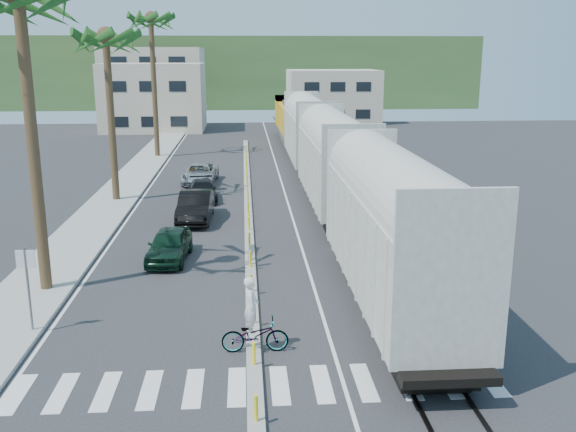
# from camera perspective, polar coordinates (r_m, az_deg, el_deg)

# --- Properties ---
(ground) EXTENTS (140.00, 140.00, 0.00)m
(ground) POSITION_cam_1_polar(r_m,az_deg,el_deg) (20.36, -3.08, -12.13)
(ground) COLOR #28282B
(ground) RESTS_ON ground
(sidewalk) EXTENTS (3.00, 90.00, 0.15)m
(sidewalk) POSITION_cam_1_polar(r_m,az_deg,el_deg) (44.94, -14.54, 2.23)
(sidewalk) COLOR gray
(sidewalk) RESTS_ON ground
(rails) EXTENTS (1.56, 100.00, 0.06)m
(rails) POSITION_cam_1_polar(r_m,az_deg,el_deg) (47.41, 2.40, 3.22)
(rails) COLOR black
(rails) RESTS_ON ground
(median) EXTENTS (0.45, 60.00, 0.85)m
(median) POSITION_cam_1_polar(r_m,az_deg,el_deg) (39.24, -3.58, 0.98)
(median) COLOR gray
(median) RESTS_ON ground
(crosswalk) EXTENTS (14.00, 2.20, 0.01)m
(crosswalk) POSITION_cam_1_polar(r_m,az_deg,el_deg) (18.58, -2.97, -14.84)
(crosswalk) COLOR silver
(crosswalk) RESTS_ON ground
(lane_markings) EXTENTS (9.42, 90.00, 0.01)m
(lane_markings) POSITION_cam_1_polar(r_m,az_deg,el_deg) (44.23, -6.42, 2.32)
(lane_markings) COLOR silver
(lane_markings) RESTS_ON ground
(freight_train) EXTENTS (3.00, 60.94, 5.85)m
(freight_train) POSITION_cam_1_polar(r_m,az_deg,el_deg) (42.86, 3.05, 5.95)
(freight_train) COLOR #A5A397
(freight_train) RESTS_ON ground
(palm_trees) EXTENTS (3.50, 37.20, 13.75)m
(palm_trees) POSITION_cam_1_polar(r_m,az_deg,el_deg) (41.75, -15.50, 16.13)
(palm_trees) COLOR brown
(palm_trees) RESTS_ON ground
(street_sign) EXTENTS (0.60, 0.08, 3.00)m
(street_sign) POSITION_cam_1_polar(r_m,az_deg,el_deg) (22.59, -22.17, -5.09)
(street_sign) COLOR slate
(street_sign) RESTS_ON ground
(buildings) EXTENTS (38.00, 27.00, 10.00)m
(buildings) POSITION_cam_1_polar(r_m,az_deg,el_deg) (90.25, -8.06, 11.07)
(buildings) COLOR #B9A993
(buildings) RESTS_ON ground
(hillside) EXTENTS (80.00, 20.00, 12.00)m
(hillside) POSITION_cam_1_polar(r_m,az_deg,el_deg) (118.30, -3.97, 12.66)
(hillside) COLOR #385628
(hillside) RESTS_ON ground
(car_lead) EXTENTS (2.32, 4.44, 1.43)m
(car_lead) POSITION_cam_1_polar(r_m,az_deg,el_deg) (29.29, -10.51, -2.54)
(car_lead) COLOR black
(car_lead) RESTS_ON ground
(car_second) EXTENTS (2.07, 5.09, 1.64)m
(car_second) POSITION_cam_1_polar(r_m,az_deg,el_deg) (35.99, -8.23, 0.85)
(car_second) COLOR black
(car_second) RESTS_ON ground
(car_third) EXTENTS (2.60, 4.65, 1.25)m
(car_third) POSITION_cam_1_polar(r_m,az_deg,el_deg) (41.10, -7.61, 2.26)
(car_third) COLOR black
(car_third) RESTS_ON ground
(car_rear) EXTENTS (2.99, 5.26, 1.37)m
(car_rear) POSITION_cam_1_polar(r_m,az_deg,el_deg) (46.71, -7.84, 3.76)
(car_rear) COLOR #A9ACAF
(car_rear) RESTS_ON ground
(cyclist) EXTENTS (0.81, 2.09, 2.45)m
(cyclist) POSITION_cam_1_polar(r_m,az_deg,el_deg) (20.17, -3.04, -9.87)
(cyclist) COLOR #9EA0A5
(cyclist) RESTS_ON ground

